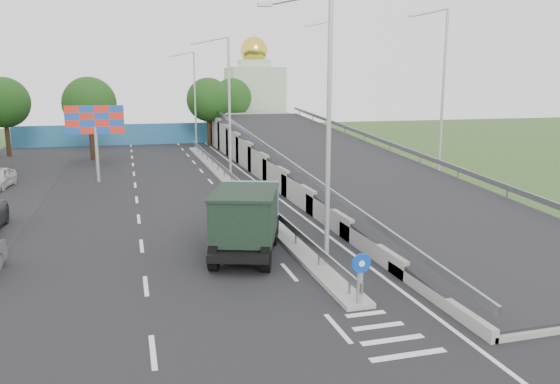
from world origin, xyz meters
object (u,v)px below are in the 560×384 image
object	(u,v)px
church	(254,96)
dump_truck	(247,216)
lamp_post_far	(193,95)
lamp_post_near	(324,119)
lamp_post_mid	(227,101)
sign_bollard	(360,278)
billboard	(95,124)

from	to	relation	value
church	dump_truck	size ratio (longest dim) A/B	2.03
lamp_post_far	dump_truck	world-z (taller)	lamp_post_far
lamp_post_near	lamp_post_far	distance (m)	40.00
lamp_post_mid	church	distance (m)	35.41
lamp_post_mid	lamp_post_far	world-z (taller)	same
lamp_post_far	dump_truck	size ratio (longest dim) A/B	1.49
lamp_post_near	dump_truck	xyz separation A→B (m)	(-2.25, 3.05, -4.25)
sign_bollard	lamp_post_mid	world-z (taller)	lamp_post_mid
lamp_post_near	lamp_post_mid	size ratio (longest dim) A/B	1.00
lamp_post_near	billboard	bearing A→B (deg)	112.49
billboard	dump_truck	bearing A→B (deg)	-70.10
lamp_post_mid	billboard	distance (m)	9.47
lamp_post_near	lamp_post_mid	xyz separation A→B (m)	(0.00, 20.00, 0.00)
lamp_post_near	lamp_post_far	xyz separation A→B (m)	(0.00, 40.00, 0.00)
lamp_post_near	dump_truck	size ratio (longest dim) A/B	1.49
lamp_post_far	billboard	world-z (taller)	lamp_post_far
sign_bollard	lamp_post_near	distance (m)	6.12
lamp_post_near	lamp_post_far	size ratio (longest dim) A/B	1.00
dump_truck	billboard	bearing A→B (deg)	128.97
church	lamp_post_mid	bearing A→B (deg)	-106.22
lamp_post_mid	lamp_post_far	distance (m)	20.00
dump_truck	lamp_post_near	bearing A→B (deg)	-34.50
dump_truck	lamp_post_far	bearing A→B (deg)	105.59
lamp_post_far	lamp_post_mid	bearing A→B (deg)	-90.00
lamp_post_far	church	world-z (taller)	church
lamp_post_near	lamp_post_mid	world-z (taller)	same
church	billboard	bearing A→B (deg)	-120.70
sign_bollard	lamp_post_far	xyz separation A→B (m)	(0.11, 43.83, 4.77)
sign_bollard	billboard	world-z (taller)	billboard
lamp_post_far	church	xyz separation A→B (m)	(9.89, 14.00, -0.50)
lamp_post_near	sign_bollard	bearing A→B (deg)	-91.64
sign_bollard	lamp_post_far	world-z (taller)	lamp_post_far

